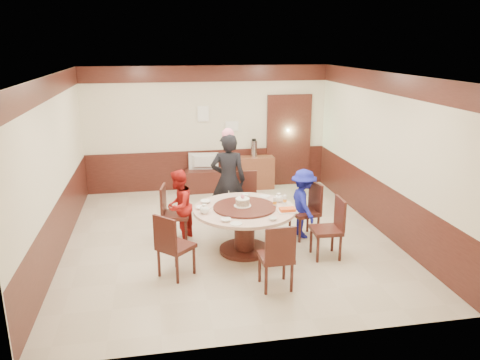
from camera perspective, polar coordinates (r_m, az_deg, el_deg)
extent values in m
plane|color=beige|center=(8.25, -1.37, -7.03)|extent=(6.00, 6.00, 0.00)
plane|color=silver|center=(7.58, -1.51, 12.76)|extent=(6.00, 6.00, 0.00)
cube|color=beige|center=(10.71, -3.95, 6.26)|extent=(5.50, 0.04, 2.80)
cube|color=beige|center=(5.00, 3.96, -5.77)|extent=(5.50, 0.04, 2.80)
cube|color=beige|center=(7.87, -21.63, 1.40)|extent=(0.04, 6.00, 2.80)
cube|color=beige|center=(8.65, 16.90, 3.13)|extent=(0.04, 6.00, 2.80)
cube|color=#3F1913|center=(8.08, -1.39, -4.11)|extent=(5.50, 6.00, 0.90)
cube|color=#3F1913|center=(7.60, -1.50, 11.45)|extent=(5.50, 6.00, 0.35)
cube|color=#3F1913|center=(11.10, 5.94, 4.73)|extent=(1.05, 0.08, 2.18)
cube|color=#92E29E|center=(11.11, 5.91, 4.75)|extent=(0.88, 0.02, 2.05)
cylinder|color=#3F1913|center=(7.73, 0.54, -8.46)|extent=(0.82, 0.82, 0.06)
cylinder|color=#3F1913|center=(7.60, 0.54, -6.24)|extent=(0.33, 0.33, 0.65)
cylinder|color=#D4AB9A|center=(7.47, 0.55, -3.62)|extent=(1.63, 1.63, 0.05)
cylinder|color=#3F1913|center=(7.45, 0.55, -3.33)|extent=(1.00, 1.00, 0.03)
cube|color=#3F1913|center=(8.19, 7.85, -3.98)|extent=(0.52, 0.52, 0.06)
cube|color=#3F1913|center=(8.20, 9.19, -2.00)|extent=(0.12, 0.42, 0.50)
cube|color=#3F1913|center=(8.28, 7.78, -5.53)|extent=(0.36, 0.36, 0.42)
cube|color=#3F1913|center=(8.71, 0.89, -2.56)|extent=(0.46, 0.46, 0.06)
cube|color=#3F1913|center=(8.82, 0.69, -0.47)|extent=(0.42, 0.06, 0.50)
cube|color=#3F1913|center=(8.79, 0.88, -4.04)|extent=(0.36, 0.36, 0.42)
cube|color=#3F1913|center=(8.07, -7.79, -4.28)|extent=(0.51, 0.51, 0.06)
cube|color=#3F1913|center=(8.02, -9.35, -2.45)|extent=(0.12, 0.42, 0.50)
cube|color=#3F1913|center=(8.16, -7.72, -5.85)|extent=(0.36, 0.36, 0.42)
cube|color=#3F1913|center=(6.88, -7.81, -8.05)|extent=(0.62, 0.62, 0.06)
cube|color=#3F1913|center=(6.64, -9.14, -6.52)|extent=(0.32, 0.33, 0.50)
cube|color=#3F1913|center=(6.98, -7.73, -9.85)|extent=(0.36, 0.36, 0.42)
cube|color=#3F1913|center=(6.53, 4.37, -9.35)|extent=(0.45, 0.45, 0.06)
cube|color=#3F1913|center=(6.23, 4.96, -7.93)|extent=(0.42, 0.05, 0.50)
cube|color=#3F1913|center=(6.64, 4.33, -11.22)|extent=(0.36, 0.36, 0.42)
cube|color=#3F1913|center=(7.50, 10.46, -6.05)|extent=(0.45, 0.45, 0.06)
cube|color=#3F1913|center=(7.47, 12.09, -4.01)|extent=(0.05, 0.42, 0.50)
cube|color=#3F1913|center=(7.60, 10.36, -7.72)|extent=(0.36, 0.36, 0.42)
imported|color=black|center=(8.51, -1.44, -0.05)|extent=(0.69, 0.51, 1.74)
imported|color=#AD1A17|center=(7.98, -7.50, -3.17)|extent=(0.69, 0.75, 1.25)
imported|color=#181D9B|center=(8.17, 7.73, -2.87)|extent=(0.47, 0.79, 1.21)
cylinder|color=white|center=(7.46, 0.31, -3.13)|extent=(0.27, 0.27, 0.01)
cylinder|color=tan|center=(7.44, 0.31, -2.72)|extent=(0.22, 0.22, 0.10)
cylinder|color=white|center=(7.42, 0.32, -2.30)|extent=(0.22, 0.22, 0.01)
sphere|color=pink|center=(7.41, 0.32, -2.03)|extent=(0.06, 0.06, 0.06)
ellipsoid|color=white|center=(7.23, -4.37, -3.63)|extent=(0.17, 0.15, 0.13)
ellipsoid|color=white|center=(7.76, 4.74, -2.23)|extent=(0.17, 0.15, 0.13)
imported|color=white|center=(7.71, -4.22, -2.64)|extent=(0.17, 0.17, 0.04)
imported|color=white|center=(6.98, 4.01, -4.73)|extent=(0.13, 0.13, 0.04)
imported|color=white|center=(6.92, -1.71, -4.88)|extent=(0.15, 0.15, 0.04)
imported|color=white|center=(7.44, 5.76, -3.40)|extent=(0.14, 0.14, 0.04)
imported|color=white|center=(7.44, -4.77, -3.39)|extent=(0.16, 0.16, 0.04)
imported|color=white|center=(8.02, 0.73, -1.83)|extent=(0.13, 0.13, 0.04)
cylinder|color=white|center=(6.82, -0.48, -5.35)|extent=(0.18, 0.18, 0.01)
cylinder|color=white|center=(8.01, 3.04, -2.00)|extent=(0.18, 0.18, 0.01)
cube|color=white|center=(7.32, 5.79, -3.83)|extent=(0.30, 0.20, 0.02)
cube|color=#DD4D19|center=(7.31, 5.80, -3.59)|extent=(0.24, 0.15, 0.04)
cylinder|color=white|center=(7.51, 4.27, -2.69)|extent=(0.06, 0.06, 0.16)
cylinder|color=white|center=(7.63, 5.49, -2.42)|extent=(0.06, 0.06, 0.16)
cube|color=#3F1913|center=(10.72, -4.42, -0.07)|extent=(0.85, 0.45, 0.50)
imported|color=gray|center=(10.60, -4.47, 2.23)|extent=(0.68, 0.16, 0.39)
cube|color=brown|center=(10.90, 1.98, 0.94)|extent=(0.80, 0.40, 0.75)
cylinder|color=silver|center=(10.75, 1.70, 3.83)|extent=(0.15, 0.15, 0.38)
cube|color=white|center=(10.60, -4.51, 8.06)|extent=(0.25, 0.00, 0.35)
cube|color=white|center=(10.73, -0.99, 6.59)|extent=(0.30, 0.00, 0.22)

